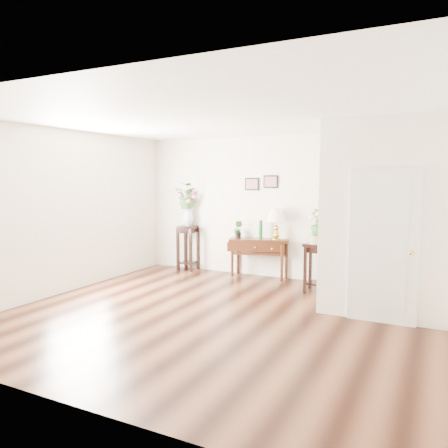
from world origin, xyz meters
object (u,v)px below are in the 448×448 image
Objects in this scene: table_lamp at (276,222)px; plant_stand_a at (188,248)px; console_table at (259,258)px; plant_stand_b at (317,268)px.

plant_stand_a is (-2.00, 0.00, -0.65)m from table_lamp.
console_table is 1.44m from plant_stand_b.
console_table is at bearing 180.00° from table_lamp.
plant_stand_b is at bearing -30.62° from table_lamp.
plant_stand_b is at bearing -41.02° from console_table.
plant_stand_a is at bearing 162.32° from console_table.
table_lamp is 0.73× the size of plant_stand_b.
table_lamp is at bearing 0.00° from plant_stand_a.
console_table is 1.38× the size of plant_stand_b.
table_lamp is (0.36, 0.00, 0.74)m from console_table.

